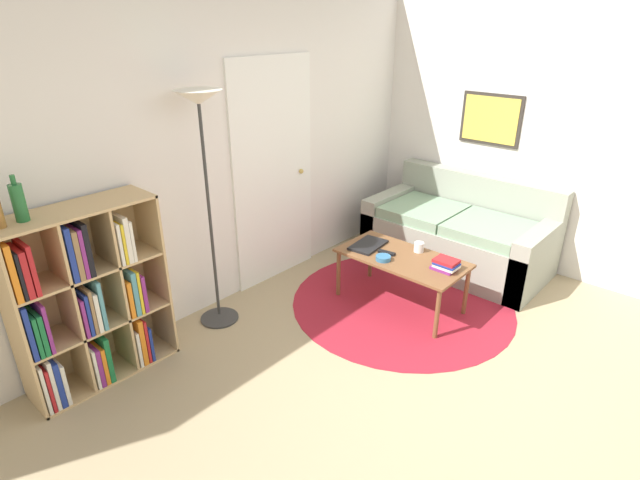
{
  "coord_description": "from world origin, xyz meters",
  "views": [
    {
      "loc": [
        -2.5,
        -0.82,
        2.27
      ],
      "look_at": [
        -0.16,
        1.29,
        0.85
      ],
      "focal_mm": 28.0,
      "sensor_mm": 36.0,
      "label": 1
    }
  ],
  "objects_px": {
    "couch": "(460,235)",
    "bowl": "(383,258)",
    "cup": "(419,247)",
    "coffee_table": "(402,261)",
    "laptop": "(368,245)",
    "bookshelf": "(85,301)",
    "bottle_middle": "(19,202)",
    "floor_lamp": "(202,133)"
  },
  "relations": [
    {
      "from": "bookshelf",
      "to": "couch",
      "type": "bearing_deg",
      "value": -16.87
    },
    {
      "from": "cup",
      "to": "bottle_middle",
      "type": "bearing_deg",
      "value": 157.62
    },
    {
      "from": "couch",
      "to": "bowl",
      "type": "height_order",
      "value": "couch"
    },
    {
      "from": "bottle_middle",
      "to": "floor_lamp",
      "type": "bearing_deg",
      "value": -2.07
    },
    {
      "from": "coffee_table",
      "to": "cup",
      "type": "bearing_deg",
      "value": -16.02
    },
    {
      "from": "couch",
      "to": "laptop",
      "type": "xyz_separation_m",
      "value": [
        -1.1,
        0.31,
        0.17
      ]
    },
    {
      "from": "bowl",
      "to": "bottle_middle",
      "type": "xyz_separation_m",
      "value": [
        -2.23,
        0.93,
        0.86
      ]
    },
    {
      "from": "coffee_table",
      "to": "bookshelf",
      "type": "bearing_deg",
      "value": 155.12
    },
    {
      "from": "couch",
      "to": "bowl",
      "type": "distance_m",
      "value": 1.25
    },
    {
      "from": "bookshelf",
      "to": "coffee_table",
      "type": "distance_m",
      "value": 2.4
    },
    {
      "from": "floor_lamp",
      "to": "couch",
      "type": "relative_size",
      "value": 1.07
    },
    {
      "from": "bookshelf",
      "to": "laptop",
      "type": "xyz_separation_m",
      "value": [
        2.14,
        -0.67,
        -0.13
      ]
    },
    {
      "from": "bookshelf",
      "to": "couch",
      "type": "height_order",
      "value": "bookshelf"
    },
    {
      "from": "laptop",
      "to": "bottle_middle",
      "type": "height_order",
      "value": "bottle_middle"
    },
    {
      "from": "bowl",
      "to": "cup",
      "type": "xyz_separation_m",
      "value": [
        0.33,
        -0.13,
        0.02
      ]
    },
    {
      "from": "couch",
      "to": "coffee_table",
      "type": "bearing_deg",
      "value": -178.9
    },
    {
      "from": "bookshelf",
      "to": "cup",
      "type": "distance_m",
      "value": 2.57
    },
    {
      "from": "laptop",
      "to": "cup",
      "type": "height_order",
      "value": "cup"
    },
    {
      "from": "bowl",
      "to": "cup",
      "type": "distance_m",
      "value": 0.36
    },
    {
      "from": "floor_lamp",
      "to": "cup",
      "type": "xyz_separation_m",
      "value": [
        1.35,
        -1.01,
        -1.03
      ]
    },
    {
      "from": "floor_lamp",
      "to": "bookshelf",
      "type": "bearing_deg",
      "value": 177.54
    },
    {
      "from": "cup",
      "to": "laptop",
      "type": "bearing_deg",
      "value": 117.0
    },
    {
      "from": "floor_lamp",
      "to": "laptop",
      "type": "relative_size",
      "value": 4.91
    },
    {
      "from": "coffee_table",
      "to": "bowl",
      "type": "xyz_separation_m",
      "value": [
        -0.16,
        0.08,
        0.06
      ]
    },
    {
      "from": "floor_lamp",
      "to": "laptop",
      "type": "distance_m",
      "value": 1.69
    },
    {
      "from": "bookshelf",
      "to": "laptop",
      "type": "height_order",
      "value": "bookshelf"
    },
    {
      "from": "floor_lamp",
      "to": "bottle_middle",
      "type": "bearing_deg",
      "value": 177.93
    },
    {
      "from": "bookshelf",
      "to": "bottle_middle",
      "type": "bearing_deg",
      "value": 179.63
    },
    {
      "from": "coffee_table",
      "to": "bottle_middle",
      "type": "distance_m",
      "value": 2.75
    },
    {
      "from": "couch",
      "to": "laptop",
      "type": "height_order",
      "value": "couch"
    },
    {
      "from": "floor_lamp",
      "to": "cup",
      "type": "bearing_deg",
      "value": -36.79
    },
    {
      "from": "laptop",
      "to": "bottle_middle",
      "type": "distance_m",
      "value": 2.61
    },
    {
      "from": "bookshelf",
      "to": "cup",
      "type": "height_order",
      "value": "bookshelf"
    },
    {
      "from": "bookshelf",
      "to": "laptop",
      "type": "bearing_deg",
      "value": -17.36
    },
    {
      "from": "coffee_table",
      "to": "bowl",
      "type": "height_order",
      "value": "bowl"
    },
    {
      "from": "bottle_middle",
      "to": "bookshelf",
      "type": "bearing_deg",
      "value": -0.37
    },
    {
      "from": "couch",
      "to": "bowl",
      "type": "bearing_deg",
      "value": 177.31
    },
    {
      "from": "bookshelf",
      "to": "coffee_table",
      "type": "relative_size",
      "value": 1.16
    },
    {
      "from": "floor_lamp",
      "to": "coffee_table",
      "type": "height_order",
      "value": "floor_lamp"
    },
    {
      "from": "coffee_table",
      "to": "laptop",
      "type": "height_order",
      "value": "laptop"
    },
    {
      "from": "floor_lamp",
      "to": "bowl",
      "type": "height_order",
      "value": "floor_lamp"
    },
    {
      "from": "coffee_table",
      "to": "couch",
      "type": "bearing_deg",
      "value": 1.1
    }
  ]
}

